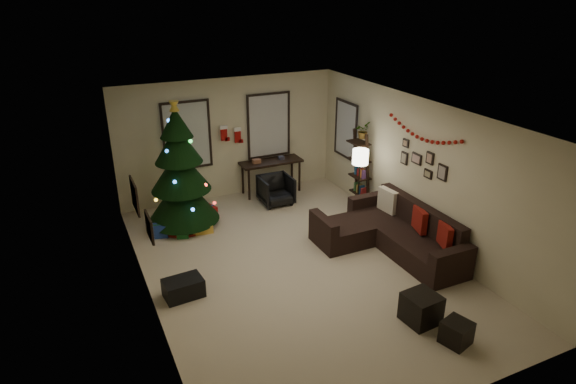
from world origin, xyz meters
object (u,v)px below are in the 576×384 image
object	(u,v)px
christmas_tree	(180,175)
desk_chair	(276,190)
sofa	(391,234)
bookshelf	(361,171)
desk	(271,165)

from	to	relation	value
christmas_tree	desk_chair	world-z (taller)	christmas_tree
sofa	desk_chair	world-z (taller)	sofa
christmas_tree	bookshelf	size ratio (longest dim) A/B	1.53
bookshelf	desk	bearing A→B (deg)	131.45
desk_chair	bookshelf	distance (m)	1.90
christmas_tree	desk	size ratio (longest dim) A/B	1.84
desk	desk_chair	size ratio (longest dim) A/B	2.22
desk	christmas_tree	bearing A→B (deg)	-160.02
christmas_tree	sofa	bearing A→B (deg)	-38.14
sofa	desk	bearing A→B (deg)	105.82
desk	bookshelf	xyz separation A→B (m)	(1.41, -1.59, 0.15)
bookshelf	christmas_tree	bearing A→B (deg)	168.34
sofa	bookshelf	size ratio (longest dim) A/B	1.53
sofa	bookshelf	bearing A→B (deg)	75.85
desk_chair	bookshelf	world-z (taller)	bookshelf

